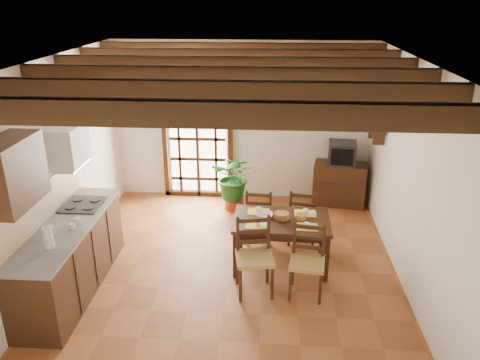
# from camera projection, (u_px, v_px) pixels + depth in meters

# --- Properties ---
(ground_plane) EXTENTS (5.00, 5.00, 0.00)m
(ground_plane) POSITION_uv_depth(u_px,v_px,m) (231.00, 268.00, 6.44)
(ground_plane) COLOR brown
(room_shell) EXTENTS (4.52, 5.02, 2.81)m
(room_shell) POSITION_uv_depth(u_px,v_px,m) (230.00, 142.00, 5.76)
(room_shell) COLOR silver
(room_shell) RESTS_ON ground_plane
(ceiling_beams) EXTENTS (4.50, 4.34, 0.20)m
(ceiling_beams) POSITION_uv_depth(u_px,v_px,m) (229.00, 70.00, 5.43)
(ceiling_beams) COLOR black
(ceiling_beams) RESTS_ON room_shell
(french_door) EXTENTS (1.26, 0.11, 2.32)m
(french_door) POSITION_uv_depth(u_px,v_px,m) (197.00, 134.00, 8.31)
(french_door) COLOR white
(french_door) RESTS_ON ground_plane
(kitchen_counter) EXTENTS (0.64, 2.25, 1.38)m
(kitchen_counter) POSITION_uv_depth(u_px,v_px,m) (70.00, 256.00, 5.83)
(kitchen_counter) COLOR #351E10
(kitchen_counter) RESTS_ON ground_plane
(upper_cabinet) EXTENTS (0.35, 0.80, 0.70)m
(upper_cabinet) POSITION_uv_depth(u_px,v_px,m) (12.00, 173.00, 4.67)
(upper_cabinet) COLOR #351E10
(upper_cabinet) RESTS_ON room_shell
(range_hood) EXTENTS (0.38, 0.60, 0.54)m
(range_hood) POSITION_uv_depth(u_px,v_px,m) (67.00, 146.00, 5.87)
(range_hood) COLOR white
(range_hood) RESTS_ON room_shell
(counter_items) EXTENTS (0.50, 1.43, 0.25)m
(counter_items) POSITION_uv_depth(u_px,v_px,m) (68.00, 218.00, 5.73)
(counter_items) COLOR black
(counter_items) RESTS_ON kitchen_counter
(dining_table) EXTENTS (1.30, 0.85, 0.70)m
(dining_table) POSITION_uv_depth(u_px,v_px,m) (281.00, 225.00, 6.31)
(dining_table) COLOR #321810
(dining_table) RESTS_ON ground_plane
(chair_near_left) EXTENTS (0.52, 0.50, 0.98)m
(chair_near_left) POSITION_uv_depth(u_px,v_px,m) (254.00, 270.00, 5.84)
(chair_near_left) COLOR #A98847
(chair_near_left) RESTS_ON ground_plane
(chair_near_right) EXTENTS (0.47, 0.46, 0.92)m
(chair_near_right) POSITION_uv_depth(u_px,v_px,m) (306.00, 274.00, 5.79)
(chair_near_right) COLOR #A98847
(chair_near_right) RESTS_ON ground_plane
(chair_far_left) EXTENTS (0.44, 0.42, 0.87)m
(chair_far_left) POSITION_uv_depth(u_px,v_px,m) (259.00, 224.00, 7.07)
(chair_far_left) COLOR #A98847
(chair_far_left) RESTS_ON ground_plane
(chair_far_right) EXTENTS (0.46, 0.44, 0.89)m
(chair_far_right) POSITION_uv_depth(u_px,v_px,m) (302.00, 225.00, 7.01)
(chair_far_right) COLOR #A98847
(chair_far_right) RESTS_ON ground_plane
(table_setting) EXTENTS (0.94, 0.63, 0.09)m
(table_setting) POSITION_uv_depth(u_px,v_px,m) (282.00, 220.00, 6.28)
(table_setting) COLOR yellow
(table_setting) RESTS_ON dining_table
(table_bowl) EXTENTS (0.22, 0.22, 0.05)m
(table_bowl) POSITION_uv_depth(u_px,v_px,m) (265.00, 215.00, 6.32)
(table_bowl) COLOR white
(table_bowl) RESTS_ON dining_table
(sideboard) EXTENTS (0.96, 0.57, 0.77)m
(sideboard) POSITION_uv_depth(u_px,v_px,m) (339.00, 184.00, 8.24)
(sideboard) COLOR #351E10
(sideboard) RESTS_ON ground_plane
(crt_tv) EXTENTS (0.51, 0.48, 0.39)m
(crt_tv) POSITION_uv_depth(u_px,v_px,m) (342.00, 153.00, 8.02)
(crt_tv) COLOR black
(crt_tv) RESTS_ON sideboard
(fuse_box) EXTENTS (0.25, 0.03, 0.32)m
(fuse_box) POSITION_uv_depth(u_px,v_px,m) (330.00, 104.00, 7.98)
(fuse_box) COLOR white
(fuse_box) RESTS_ON room_shell
(plant_pot) EXTENTS (0.37, 0.37, 0.23)m
(plant_pot) POSITION_uv_depth(u_px,v_px,m) (235.00, 203.00, 8.17)
(plant_pot) COLOR maroon
(plant_pot) RESTS_ON ground_plane
(potted_plant) EXTENTS (2.26, 2.06, 2.14)m
(potted_plant) POSITION_uv_depth(u_px,v_px,m) (235.00, 178.00, 8.00)
(potted_plant) COLOR #144C19
(potted_plant) RESTS_ON ground_plane
(wall_shelf) EXTENTS (0.20, 0.42, 0.20)m
(wall_shelf) POSITION_uv_depth(u_px,v_px,m) (377.00, 133.00, 7.22)
(wall_shelf) COLOR #351E10
(wall_shelf) RESTS_ON room_shell
(shelf_vase) EXTENTS (0.15, 0.15, 0.15)m
(shelf_vase) POSITION_uv_depth(u_px,v_px,m) (378.00, 124.00, 7.17)
(shelf_vase) COLOR #B2BFB2
(shelf_vase) RESTS_ON wall_shelf
(shelf_flowers) EXTENTS (0.14, 0.14, 0.36)m
(shelf_flowers) POSITION_uv_depth(u_px,v_px,m) (379.00, 111.00, 7.09)
(shelf_flowers) COLOR yellow
(shelf_flowers) RESTS_ON shelf_vase
(framed_picture) EXTENTS (0.03, 0.32, 0.32)m
(framed_picture) POSITION_uv_depth(u_px,v_px,m) (386.00, 98.00, 7.01)
(framed_picture) COLOR brown
(framed_picture) RESTS_ON room_shell
(pendant_lamp) EXTENTS (0.36, 0.36, 0.84)m
(pendant_lamp) POSITION_uv_depth(u_px,v_px,m) (285.00, 117.00, 5.85)
(pendant_lamp) COLOR black
(pendant_lamp) RESTS_ON room_shell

